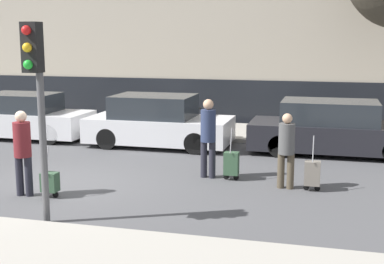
{
  "coord_description": "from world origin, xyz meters",
  "views": [
    {
      "loc": [
        5.55,
        -10.1,
        3.14
      ],
      "look_at": [
        2.44,
        1.8,
        0.95
      ],
      "focal_mm": 50.0,
      "sensor_mm": 36.0,
      "label": 1
    }
  ],
  "objects_px": {
    "trolley_center": "(231,164)",
    "parked_bicycle": "(180,115)",
    "parked_car_0": "(25,117)",
    "traffic_light": "(36,82)",
    "pedestrian_left": "(23,148)",
    "parked_car_1": "(158,123)",
    "trolley_left": "(50,182)",
    "parked_car_2": "(334,129)",
    "trolley_right": "(312,173)",
    "pedestrian_right": "(286,147)",
    "pedestrian_center": "(208,133)"
  },
  "relations": [
    {
      "from": "trolley_center",
      "to": "parked_bicycle",
      "type": "xyz_separation_m",
      "value": [
        -2.92,
        6.05,
        0.12
      ]
    },
    {
      "from": "parked_car_0",
      "to": "traffic_light",
      "type": "height_order",
      "value": "traffic_light"
    },
    {
      "from": "parked_car_0",
      "to": "parked_bicycle",
      "type": "xyz_separation_m",
      "value": [
        4.28,
        2.72,
        -0.16
      ]
    },
    {
      "from": "pedestrian_left",
      "to": "trolley_center",
      "type": "distance_m",
      "value": 4.44
    },
    {
      "from": "parked_car_0",
      "to": "pedestrian_left",
      "type": "relative_size",
      "value": 2.31
    },
    {
      "from": "parked_car_1",
      "to": "trolley_left",
      "type": "height_order",
      "value": "parked_car_1"
    },
    {
      "from": "pedestrian_left",
      "to": "trolley_left",
      "type": "bearing_deg",
      "value": 179.92
    },
    {
      "from": "parked_car_2",
      "to": "trolley_right",
      "type": "bearing_deg",
      "value": -96.28
    },
    {
      "from": "parked_car_1",
      "to": "trolley_right",
      "type": "relative_size",
      "value": 3.57
    },
    {
      "from": "parked_car_1",
      "to": "trolley_center",
      "type": "distance_m",
      "value": 4.26
    },
    {
      "from": "parked_car_1",
      "to": "pedestrian_right",
      "type": "xyz_separation_m",
      "value": [
        4.0,
        -3.6,
        0.21
      ]
    },
    {
      "from": "trolley_left",
      "to": "trolley_center",
      "type": "xyz_separation_m",
      "value": [
        3.24,
        2.21,
        0.06
      ]
    },
    {
      "from": "parked_car_0",
      "to": "pedestrian_left",
      "type": "height_order",
      "value": "pedestrian_left"
    },
    {
      "from": "parked_car_0",
      "to": "parked_bicycle",
      "type": "height_order",
      "value": "parked_car_0"
    },
    {
      "from": "trolley_right",
      "to": "trolley_left",
      "type": "bearing_deg",
      "value": -160.4
    },
    {
      "from": "traffic_light",
      "to": "parked_bicycle",
      "type": "relative_size",
      "value": 1.91
    },
    {
      "from": "parked_car_2",
      "to": "pedestrian_left",
      "type": "xyz_separation_m",
      "value": [
        -5.98,
        -5.62,
        0.3
      ]
    },
    {
      "from": "parked_car_0",
      "to": "parked_car_1",
      "type": "distance_m",
      "value": 4.43
    },
    {
      "from": "trolley_center",
      "to": "pedestrian_center",
      "type": "bearing_deg",
      "value": 173.59
    },
    {
      "from": "pedestrian_center",
      "to": "trolley_left",
      "type": "bearing_deg",
      "value": 46.46
    },
    {
      "from": "pedestrian_left",
      "to": "trolley_center",
      "type": "xyz_separation_m",
      "value": [
        3.79,
        2.24,
        -0.61
      ]
    },
    {
      "from": "parked_car_1",
      "to": "trolley_center",
      "type": "relative_size",
      "value": 3.55
    },
    {
      "from": "trolley_center",
      "to": "pedestrian_right",
      "type": "bearing_deg",
      "value": -17.28
    },
    {
      "from": "trolley_right",
      "to": "traffic_light",
      "type": "relative_size",
      "value": 0.34
    },
    {
      "from": "parked_car_2",
      "to": "pedestrian_center",
      "type": "relative_size",
      "value": 2.58
    },
    {
      "from": "pedestrian_left",
      "to": "trolley_right",
      "type": "xyz_separation_m",
      "value": [
        5.56,
        1.81,
        -0.61
      ]
    },
    {
      "from": "pedestrian_center",
      "to": "parked_bicycle",
      "type": "distance_m",
      "value": 6.47
    },
    {
      "from": "pedestrian_left",
      "to": "traffic_light",
      "type": "bearing_deg",
      "value": 127.7
    },
    {
      "from": "parked_car_2",
      "to": "trolley_center",
      "type": "relative_size",
      "value": 3.94
    },
    {
      "from": "parked_car_2",
      "to": "pedestrian_center",
      "type": "xyz_separation_m",
      "value": [
        -2.74,
        -3.32,
        0.35
      ]
    },
    {
      "from": "parked_car_0",
      "to": "parked_car_1",
      "type": "relative_size",
      "value": 0.96
    },
    {
      "from": "traffic_light",
      "to": "parked_bicycle",
      "type": "height_order",
      "value": "traffic_light"
    },
    {
      "from": "pedestrian_left",
      "to": "parked_bicycle",
      "type": "relative_size",
      "value": 0.97
    },
    {
      "from": "parked_car_2",
      "to": "traffic_light",
      "type": "bearing_deg",
      "value": -124.01
    },
    {
      "from": "parked_car_1",
      "to": "parked_bicycle",
      "type": "xyz_separation_m",
      "value": [
        -0.15,
        2.84,
        -0.19
      ]
    },
    {
      "from": "pedestrian_right",
      "to": "parked_bicycle",
      "type": "xyz_separation_m",
      "value": [
        -4.14,
        6.43,
        -0.41
      ]
    },
    {
      "from": "pedestrian_right",
      "to": "parked_bicycle",
      "type": "relative_size",
      "value": 0.9
    },
    {
      "from": "trolley_center",
      "to": "traffic_light",
      "type": "distance_m",
      "value": 4.91
    },
    {
      "from": "pedestrian_center",
      "to": "trolley_center",
      "type": "distance_m",
      "value": 0.85
    },
    {
      "from": "trolley_center",
      "to": "trolley_right",
      "type": "distance_m",
      "value": 1.82
    },
    {
      "from": "pedestrian_left",
      "to": "parked_bicycle",
      "type": "bearing_deg",
      "value": -99.11
    },
    {
      "from": "trolley_center",
      "to": "parked_bicycle",
      "type": "distance_m",
      "value": 6.72
    },
    {
      "from": "traffic_light",
      "to": "trolley_left",
      "type": "bearing_deg",
      "value": 115.11
    },
    {
      "from": "parked_car_0",
      "to": "trolley_right",
      "type": "relative_size",
      "value": 3.42
    },
    {
      "from": "pedestrian_center",
      "to": "trolley_center",
      "type": "xyz_separation_m",
      "value": [
        0.55,
        -0.06,
        -0.65
      ]
    },
    {
      "from": "parked_car_0",
      "to": "traffic_light",
      "type": "relative_size",
      "value": 1.18
    },
    {
      "from": "pedestrian_left",
      "to": "traffic_light",
      "type": "distance_m",
      "value": 2.37
    },
    {
      "from": "trolley_center",
      "to": "pedestrian_right",
      "type": "xyz_separation_m",
      "value": [
        1.23,
        -0.38,
        0.53
      ]
    },
    {
      "from": "parked_car_1",
      "to": "pedestrian_left",
      "type": "bearing_deg",
      "value": -100.57
    },
    {
      "from": "parked_car_1",
      "to": "trolley_center",
      "type": "xyz_separation_m",
      "value": [
        2.77,
        -3.22,
        -0.31
      ]
    }
  ]
}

